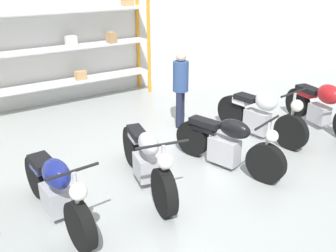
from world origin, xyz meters
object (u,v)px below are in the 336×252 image
Objects in this scene: motorcycle_silver at (146,160)px; motorcycle_white at (261,114)px; motorcycle_blue at (56,189)px; shelving_rack at (72,45)px; motorcycle_black at (227,144)px; person_browsing at (181,83)px; motorcycle_red at (323,106)px.

motorcycle_white is (2.79, 0.31, 0.04)m from motorcycle_silver.
motorcycle_blue is at bearing -74.44° from motorcycle_silver.
shelving_rack reaches higher than motorcycle_silver.
motorcycle_white is at bearing 97.05° from motorcycle_black.
motorcycle_silver is 2.53m from person_browsing.
motorcycle_blue is at bearing -78.07° from motorcycle_red.
shelving_rack is 2.01× the size of motorcycle_blue.
motorcycle_red reaches higher than motorcycle_blue.
shelving_rack is 1.98× the size of motorcycle_white.
person_browsing is (1.84, 1.66, 0.49)m from motorcycle_silver.
shelving_rack is 1.99× the size of motorcycle_red.
shelving_rack is 4.52m from motorcycle_silver.
motorcycle_blue is 0.99× the size of motorcycle_red.
motorcycle_black is 1.27× the size of person_browsing.
motorcycle_blue is at bearing -108.38° from motorcycle_black.
motorcycle_blue reaches higher than motorcycle_silver.
shelving_rack is 4.96m from motorcycle_blue.
motorcycle_white is 1.31× the size of person_browsing.
shelving_rack is 4.69m from motorcycle_white.
motorcycle_white reaches higher than motorcycle_silver.
motorcycle_black is 0.97× the size of motorcycle_red.
person_browsing is at bearing 152.58° from motorcycle_black.
motorcycle_silver is (-0.62, -4.37, -0.99)m from shelving_rack.
motorcycle_white reaches higher than motorcycle_black.
person_browsing reaches higher than motorcycle_silver.
shelving_rack is at bearing 175.03° from motorcycle_black.
motorcycle_silver is 1.36× the size of person_browsing.
motorcycle_silver is at bearing 89.38° from motorcycle_blue.
motorcycle_blue is 5.58m from motorcycle_red.
person_browsing is (-0.95, 1.35, 0.45)m from motorcycle_white.
person_browsing is at bearing -150.54° from motorcycle_white.
shelving_rack reaches higher than person_browsing.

